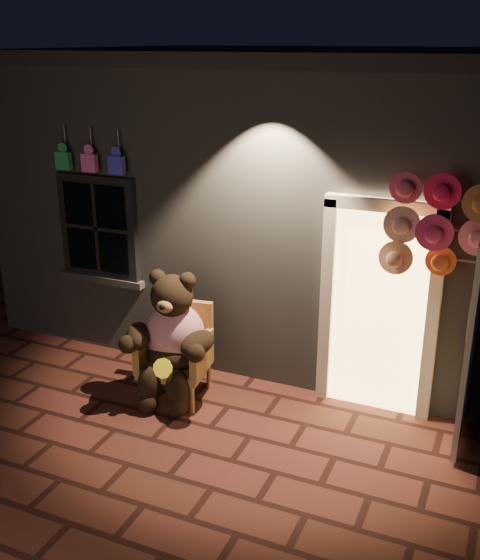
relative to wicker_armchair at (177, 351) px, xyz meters
The scene contains 5 objects.
ground 1.19m from the wicker_armchair, 55.68° to the right, with size 60.00×60.00×0.00m, color #51231F.
shop_building 3.39m from the wicker_armchair, 78.86° to the left, with size 7.30×5.95×3.51m.
wicker_armchair is the anchor object (origin of this frame).
teddy_bear 0.23m from the wicker_armchair, 85.21° to the right, with size 1.02×0.84×1.41m.
hat_rack 3.05m from the wicker_armchair, ahead, with size 1.54×0.22×2.46m.
Camera 1 is at (2.47, -4.53, 3.57)m, focal length 42.00 mm.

